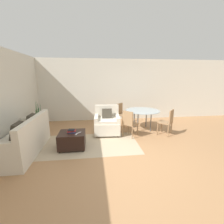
# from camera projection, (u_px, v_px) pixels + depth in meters

# --- Properties ---
(ground_plane) EXTENTS (20.00, 20.00, 0.00)m
(ground_plane) POSITION_uv_depth(u_px,v_px,m) (128.00, 157.00, 3.76)
(ground_plane) COLOR #A3754C
(wall_back) EXTENTS (12.00, 0.06, 2.75)m
(wall_back) POSITION_uv_depth(u_px,v_px,m) (111.00, 90.00, 6.85)
(wall_back) COLOR beige
(wall_back) RESTS_ON ground_plane
(wall_left) EXTENTS (0.06, 12.00, 2.75)m
(wall_left) POSITION_uv_depth(u_px,v_px,m) (13.00, 97.00, 4.51)
(wall_left) COLOR beige
(wall_left) RESTS_ON ground_plane
(area_rug) EXTENTS (2.76, 1.62, 0.01)m
(area_rug) POSITION_uv_depth(u_px,v_px,m) (92.00, 144.00, 4.51)
(area_rug) COLOR tan
(area_rug) RESTS_ON ground_plane
(couch) EXTENTS (0.87, 2.01, 0.96)m
(couch) POSITION_uv_depth(u_px,v_px,m) (24.00, 141.00, 3.94)
(couch) COLOR beige
(couch) RESTS_ON ground_plane
(armchair) EXTENTS (0.91, 0.88, 0.97)m
(armchair) POSITION_uv_depth(u_px,v_px,m) (107.00, 123.00, 5.28)
(armchair) COLOR beige
(armchair) RESTS_ON ground_plane
(ottoman) EXTENTS (0.72, 0.63, 0.46)m
(ottoman) POSITION_uv_depth(u_px,v_px,m) (72.00, 140.00, 4.21)
(ottoman) COLOR black
(ottoman) RESTS_ON ground_plane
(book_stack) EXTENTS (0.25, 0.18, 0.09)m
(book_stack) POSITION_uv_depth(u_px,v_px,m) (72.00, 131.00, 4.16)
(book_stack) COLOR #2D478C
(book_stack) RESTS_ON ottoman
(tv_remote_primary) EXTENTS (0.12, 0.13, 0.01)m
(tv_remote_primary) POSITION_uv_depth(u_px,v_px,m) (79.00, 133.00, 4.14)
(tv_remote_primary) COLOR #B7B7BC
(tv_remote_primary) RESTS_ON ottoman
(tv_remote_secondary) EXTENTS (0.07, 0.14, 0.01)m
(tv_remote_secondary) POSITION_uv_depth(u_px,v_px,m) (77.00, 134.00, 4.05)
(tv_remote_secondary) COLOR #B7B7BC
(tv_remote_secondary) RESTS_ON ottoman
(potted_plant) EXTENTS (0.42, 0.42, 1.19)m
(potted_plant) POSITION_uv_depth(u_px,v_px,m) (39.00, 125.00, 5.49)
(potted_plant) COLOR brown
(potted_plant) RESTS_ON ground_plane
(dining_table) EXTENTS (1.27, 1.27, 0.75)m
(dining_table) POSITION_uv_depth(u_px,v_px,m) (143.00, 112.00, 5.63)
(dining_table) COLOR #99A8AD
(dining_table) RESTS_ON ground_plane
(dining_chair_near_left) EXTENTS (0.59, 0.59, 0.90)m
(dining_chair_near_left) POSITION_uv_depth(u_px,v_px,m) (129.00, 122.00, 4.93)
(dining_chair_near_left) COLOR #93704C
(dining_chair_near_left) RESTS_ON ground_plane
(dining_chair_near_right) EXTENTS (0.59, 0.59, 0.90)m
(dining_chair_near_right) POSITION_uv_depth(u_px,v_px,m) (168.00, 121.00, 5.10)
(dining_chair_near_right) COLOR #93704C
(dining_chair_near_right) RESTS_ON ground_plane
(dining_chair_far_left) EXTENTS (0.59, 0.59, 0.90)m
(dining_chair_far_left) POSITION_uv_depth(u_px,v_px,m) (122.00, 113.00, 6.24)
(dining_chair_far_left) COLOR #93704C
(dining_chair_far_left) RESTS_ON ground_plane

